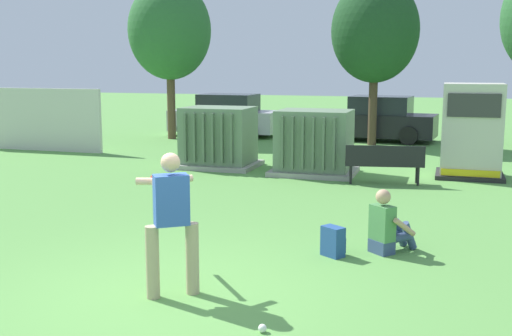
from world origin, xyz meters
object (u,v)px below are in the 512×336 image
Objects in this scene: transformer_mid_west at (314,143)px; parked_car_left_of_center at (378,120)px; batter at (171,216)px; sports_ball at (262,328)px; park_bench at (385,161)px; parked_car_leftmost at (226,116)px; transformer_west at (218,138)px; seated_spectator at (387,227)px; backpack at (333,242)px; generator_enclosure at (472,131)px.

parked_car_left_of_center is (0.74, 7.57, -0.04)m from transformer_mid_west.
batter is 1.80m from sports_ball.
transformer_mid_west is at bearing -95.56° from parked_car_left_of_center.
transformer_mid_west is 2.07m from park_bench.
sports_ball is 0.02× the size of parked_car_leftmost.
seated_spectator is at bearing -52.00° from transformer_west.
parked_car_left_of_center is at bearing 87.83° from batter.
parked_car_left_of_center reaches higher than park_bench.
batter is 19.33× the size of sports_ball.
parked_car_left_of_center is (-1.11, 8.46, 0.22)m from park_bench.
backpack is at bearing -57.77° from transformer_west.
generator_enclosure reaches higher than batter.
generator_enclosure is at bearing 10.14° from transformer_mid_west.
seated_spectator is at bearing -83.01° from parked_car_left_of_center.
seated_spectator is 0.22× the size of parked_car_left_of_center.
parked_car_leftmost is at bearing 111.16° from sports_ball.
batter is (-1.73, -7.89, 0.44)m from park_bench.
generator_enclosure is at bearing -37.28° from parked_car_leftmost.
generator_enclosure is at bearing 39.27° from park_bench.
batter is 3.47m from seated_spectator.
transformer_mid_west is at bearing 98.83° from sports_ball.
sports_ball is 17.11m from parked_car_left_of_center.
transformer_west is 8.04m from parked_car_left_of_center.
seated_spectator is (-1.34, -6.94, -0.76)m from generator_enclosure.
park_bench is at bearing 96.23° from seated_spectator.
parked_car_leftmost is at bearing 115.69° from backpack.
batter is (2.82, -9.09, 0.19)m from transformer_west.
batter reaches higher than sports_ball.
transformer_west is 4.71m from park_bench.
backpack is at bearing -64.31° from parked_car_leftmost.
transformer_west and transformer_mid_west have the same top height.
transformer_mid_west and parked_car_leftmost have the same top height.
parked_car_left_of_center is (-0.97, 14.26, 0.54)m from backpack.
park_bench is at bearing -25.92° from transformer_mid_west.
transformer_west is at bearing 165.23° from park_bench.
seated_spectator is (0.59, -5.37, -0.16)m from park_bench.
sports_ball is 3.40m from seated_spectator.
parked_car_left_of_center reaches higher than seated_spectator.
sports_ball is (1.48, -9.52, -0.74)m from transformer_mid_west.
batter is 3.95× the size of backpack.
transformer_west is 0.48× the size of parked_car_left_of_center.
backpack is 0.10× the size of parked_car_leftmost.
sports_ball is (4.18, -9.82, -0.74)m from transformer_west.
transformer_west is 4.77× the size of backpack.
batter is at bearing -102.36° from park_bench.
backpack is 0.10× the size of parked_car_left_of_center.
batter reaches higher than backpack.
transformer_west is 23.33× the size of sports_ball.
generator_enclosure is at bearing 77.34° from sports_ball.
batter is at bearing -89.23° from transformer_mid_west.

